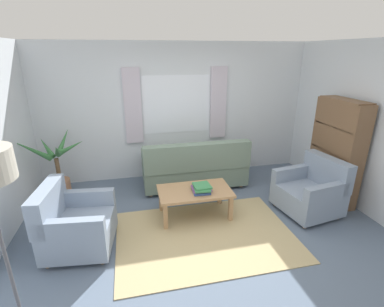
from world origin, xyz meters
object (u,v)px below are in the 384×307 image
object	(u,v)px
bookshelf	(335,150)
couch	(195,168)
book_stack_on_table	(201,188)
armchair_right	(311,191)
armchair_left	(74,224)
potted_plant	(58,170)
coffee_table	(195,193)

from	to	relation	value
bookshelf	couch	bearing A→B (deg)	65.42
book_stack_on_table	armchair_right	bearing A→B (deg)	-7.12
couch	armchair_left	xyz separation A→B (m)	(-1.91, -1.42, -0.01)
armchair_left	armchair_right	bearing A→B (deg)	-81.29
couch	potted_plant	size ratio (longest dim) A/B	1.55
potted_plant	bookshelf	world-z (taller)	bookshelf
armchair_right	book_stack_on_table	bearing A→B (deg)	-106.15
potted_plant	bookshelf	distance (m)	4.65
armchair_right	potted_plant	xyz separation A→B (m)	(-3.95, 1.38, 0.16)
couch	armchair_right	distance (m)	2.03
couch	potted_plant	xyz separation A→B (m)	(-2.38, 0.09, 0.15)
armchair_left	bookshelf	distance (m)	4.10
coffee_table	potted_plant	world-z (taller)	potted_plant
potted_plant	coffee_table	bearing A→B (deg)	-27.19
couch	coffee_table	bearing A→B (deg)	76.74
armchair_right	coffee_table	xyz separation A→B (m)	(-1.81, 0.28, 0.03)
couch	coffee_table	size ratio (longest dim) A/B	1.73
armchair_left	bookshelf	world-z (taller)	bookshelf
book_stack_on_table	bookshelf	size ratio (longest dim) A/B	0.20
armchair_left	potted_plant	bearing A→B (deg)	23.73
couch	armchair_left	distance (m)	2.38
book_stack_on_table	bookshelf	xyz separation A→B (m)	(2.29, 0.09, 0.40)
coffee_table	book_stack_on_table	bearing A→B (deg)	-36.69
armchair_left	book_stack_on_table	xyz separation A→B (m)	(1.76, 0.35, 0.14)
coffee_table	potted_plant	xyz separation A→B (m)	(-2.14, 1.10, 0.13)
coffee_table	bookshelf	xyz separation A→B (m)	(2.37, 0.03, 0.51)
armchair_left	armchair_right	distance (m)	3.49
coffee_table	book_stack_on_table	size ratio (longest dim) A/B	3.17
bookshelf	potted_plant	bearing A→B (deg)	76.64
armchair_left	coffee_table	distance (m)	1.72
bookshelf	coffee_table	bearing A→B (deg)	90.67
potted_plant	bookshelf	bearing A→B (deg)	-13.36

